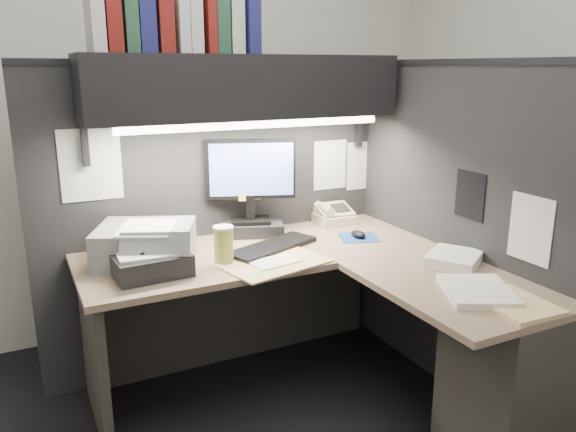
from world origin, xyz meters
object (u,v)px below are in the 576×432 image
object	(u,v)px
coffee_cup	(224,246)
printer	(146,244)
keyboard	(272,247)
overhead_shelf	(245,87)
desk	(378,337)
notebook_stack	(150,263)
monitor	(251,197)
telephone	(333,215)

from	to	relation	value
coffee_cup	printer	distance (m)	0.36
keyboard	overhead_shelf	bearing A→B (deg)	78.78
desk	overhead_shelf	bearing A→B (deg)	111.79
overhead_shelf	printer	xyz separation A→B (m)	(-0.55, -0.12, -0.69)
notebook_stack	monitor	bearing A→B (deg)	29.68
desk	coffee_cup	bearing A→B (deg)	140.14
printer	desk	bearing A→B (deg)	-12.80
overhead_shelf	telephone	bearing A→B (deg)	7.03
printer	notebook_stack	size ratio (longest dim) A/B	1.34
overhead_shelf	keyboard	distance (m)	0.79
coffee_cup	printer	xyz separation A→B (m)	(-0.31, 0.18, 0.00)
desk	printer	xyz separation A→B (m)	(-0.85, 0.63, 0.37)
desk	keyboard	size ratio (longest dim) A/B	3.48
overhead_shelf	telephone	world-z (taller)	overhead_shelf
monitor	keyboard	world-z (taller)	monitor
monitor	coffee_cup	world-z (taller)	monitor
keyboard	notebook_stack	size ratio (longest dim) A/B	1.56
desk	printer	bearing A→B (deg)	143.54
monitor	coffee_cup	size ratio (longest dim) A/B	3.10
overhead_shelf	notebook_stack	bearing A→B (deg)	-153.16
monitor	notebook_stack	bearing A→B (deg)	-129.95
coffee_cup	printer	bearing A→B (deg)	150.26
coffee_cup	notebook_stack	size ratio (longest dim) A/B	0.52
overhead_shelf	printer	distance (m)	0.89
monitor	telephone	distance (m)	0.54
notebook_stack	telephone	bearing A→B (deg)	17.60
coffee_cup	desk	bearing A→B (deg)	-39.86
monitor	notebook_stack	world-z (taller)	monitor
keyboard	notebook_stack	bearing A→B (deg)	165.08
coffee_cup	keyboard	bearing A→B (deg)	16.55
telephone	coffee_cup	size ratio (longest dim) A/B	1.35
overhead_shelf	monitor	world-z (taller)	overhead_shelf
coffee_cup	notebook_stack	distance (m)	0.33
monitor	telephone	xyz separation A→B (m)	(0.51, 0.01, -0.16)
desk	monitor	bearing A→B (deg)	107.41
telephone	printer	xyz separation A→B (m)	(-1.11, -0.19, 0.04)
desk	coffee_cup	xyz separation A→B (m)	(-0.54, 0.45, 0.37)
notebook_stack	coffee_cup	bearing A→B (deg)	-1.95
telephone	notebook_stack	world-z (taller)	notebook_stack
monitor	overhead_shelf	bearing A→B (deg)	-105.59
desk	keyboard	distance (m)	0.67
overhead_shelf	printer	size ratio (longest dim) A/B	3.69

